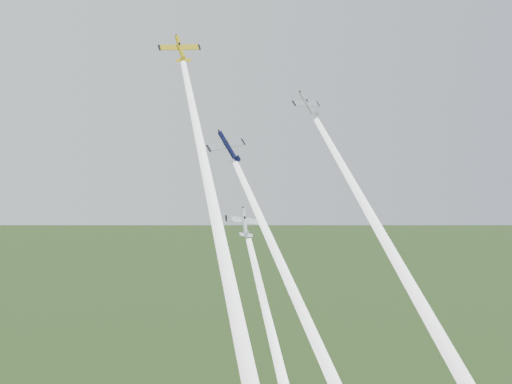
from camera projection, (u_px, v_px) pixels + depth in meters
name	position (u px, v px, depth m)	size (l,w,h in m)	color
plane_yellow	(180.00, 49.00, 111.08)	(7.52, 7.46, 1.18)	yellow
smoke_trail_yellow	(223.00, 252.00, 91.28)	(2.71, 2.71, 73.02)	white
plane_navy	(228.00, 147.00, 106.09)	(7.76, 7.70, 1.22)	black
smoke_trail_navy	(330.00, 374.00, 90.43)	(2.71, 2.71, 72.93)	white
plane_silver_right	(308.00, 105.00, 113.90)	(6.99, 6.93, 1.09)	#B1B8BF
smoke_trail_silver_right	(403.00, 272.00, 101.69)	(2.71, 2.71, 61.34)	white
plane_silver_low	(245.00, 222.00, 105.47)	(6.61, 6.56, 1.04)	silver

